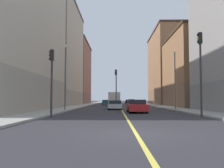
{
  "coord_description": "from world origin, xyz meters",
  "views": [
    {
      "loc": [
        -0.87,
        -10.77,
        1.45
      ],
      "look_at": [
        -1.36,
        28.25,
        3.75
      ],
      "focal_mm": 40.96,
      "sensor_mm": 36.0,
      "label": 1
    }
  ],
  "objects_px": {
    "car_orange": "(115,102)",
    "car_red": "(137,106)",
    "building_right_midblock": "(51,55)",
    "street_lamp_left_near": "(175,74)",
    "traffic_light_median_far": "(116,83)",
    "street_lamp_right_near": "(65,71)",
    "box_truck": "(114,99)",
    "car_teal": "(105,102)",
    "traffic_light_right_near": "(52,73)",
    "car_black": "(128,102)",
    "building_right_distant": "(70,73)",
    "building_left_mid": "(202,70)",
    "traffic_light_left_near": "(200,63)",
    "car_silver": "(115,105)",
    "building_left_far": "(174,68)",
    "car_maroon": "(131,102)",
    "car_yellow": "(114,102)"
  },
  "relations": [
    {
      "from": "building_right_midblock",
      "to": "street_lamp_left_near",
      "type": "relative_size",
      "value": 3.02
    },
    {
      "from": "car_red",
      "to": "box_truck",
      "type": "bearing_deg",
      "value": 95.44
    },
    {
      "from": "building_left_mid",
      "to": "building_left_far",
      "type": "distance_m",
      "value": 22.04
    },
    {
      "from": "car_teal",
      "to": "traffic_light_median_far",
      "type": "bearing_deg",
      "value": -84.06
    },
    {
      "from": "building_right_midblock",
      "to": "street_lamp_left_near",
      "type": "distance_m",
      "value": 31.48
    },
    {
      "from": "traffic_light_left_near",
      "to": "traffic_light_median_far",
      "type": "height_order",
      "value": "traffic_light_left_near"
    },
    {
      "from": "car_teal",
      "to": "car_silver",
      "type": "height_order",
      "value": "car_silver"
    },
    {
      "from": "car_teal",
      "to": "car_red",
      "type": "xyz_separation_m",
      "value": [
        4.88,
        -40.88,
        0.08
      ]
    },
    {
      "from": "building_right_midblock",
      "to": "traffic_light_right_near",
      "type": "xyz_separation_m",
      "value": [
        8.85,
        -34.8,
        -7.48
      ]
    },
    {
      "from": "building_left_far",
      "to": "street_lamp_right_near",
      "type": "xyz_separation_m",
      "value": [
        -21.83,
        -37.14,
        -4.78
      ]
    },
    {
      "from": "car_orange",
      "to": "box_truck",
      "type": "xyz_separation_m",
      "value": [
        -0.16,
        -11.19,
        0.93
      ]
    },
    {
      "from": "building_left_mid",
      "to": "traffic_light_right_near",
      "type": "xyz_separation_m",
      "value": [
        -20.85,
        -25.91,
        -3.09
      ]
    },
    {
      "from": "street_lamp_right_near",
      "to": "car_maroon",
      "type": "bearing_deg",
      "value": 73.4
    },
    {
      "from": "building_right_midblock",
      "to": "box_truck",
      "type": "distance_m",
      "value": 16.88
    },
    {
      "from": "building_left_far",
      "to": "car_silver",
      "type": "xyz_separation_m",
      "value": [
        -15.72,
        -32.52,
        -9.09
      ]
    },
    {
      "from": "car_black",
      "to": "building_right_distant",
      "type": "bearing_deg",
      "value": -177.43
    },
    {
      "from": "car_orange",
      "to": "traffic_light_left_near",
      "type": "bearing_deg",
      "value": -81.12
    },
    {
      "from": "traffic_light_right_near",
      "to": "box_truck",
      "type": "height_order",
      "value": "traffic_light_right_near"
    },
    {
      "from": "building_left_far",
      "to": "building_right_distant",
      "type": "distance_m",
      "value": 31.43
    },
    {
      "from": "car_teal",
      "to": "car_maroon",
      "type": "height_order",
      "value": "car_maroon"
    },
    {
      "from": "traffic_light_right_near",
      "to": "street_lamp_left_near",
      "type": "height_order",
      "value": "street_lamp_left_near"
    },
    {
      "from": "building_left_mid",
      "to": "street_lamp_left_near",
      "type": "distance_m",
      "value": 15.23
    },
    {
      "from": "car_maroon",
      "to": "box_truck",
      "type": "bearing_deg",
      "value": -109.43
    },
    {
      "from": "traffic_light_right_near",
      "to": "building_right_midblock",
      "type": "bearing_deg",
      "value": 104.27
    },
    {
      "from": "building_left_far",
      "to": "traffic_light_median_far",
      "type": "bearing_deg",
      "value": -120.54
    },
    {
      "from": "car_orange",
      "to": "car_red",
      "type": "distance_m",
      "value": 37.19
    },
    {
      "from": "building_left_far",
      "to": "street_lamp_right_near",
      "type": "bearing_deg",
      "value": -120.45
    },
    {
      "from": "traffic_light_median_far",
      "to": "car_red",
      "type": "height_order",
      "value": "traffic_light_median_far"
    },
    {
      "from": "building_right_midblock",
      "to": "box_truck",
      "type": "bearing_deg",
      "value": -8.6
    },
    {
      "from": "traffic_light_median_far",
      "to": "street_lamp_right_near",
      "type": "relative_size",
      "value": 0.79
    },
    {
      "from": "car_maroon",
      "to": "car_yellow",
      "type": "bearing_deg",
      "value": 113.43
    },
    {
      "from": "traffic_light_right_near",
      "to": "car_teal",
      "type": "height_order",
      "value": "traffic_light_right_near"
    },
    {
      "from": "street_lamp_left_near",
      "to": "building_left_mid",
      "type": "bearing_deg",
      "value": 58.62
    },
    {
      "from": "building_left_mid",
      "to": "traffic_light_left_near",
      "type": "relative_size",
      "value": 2.6
    },
    {
      "from": "traffic_light_left_near",
      "to": "street_lamp_left_near",
      "type": "xyz_separation_m",
      "value": [
        1.02,
        13.01,
        0.38
      ]
    },
    {
      "from": "box_truck",
      "to": "car_yellow",
      "type": "bearing_deg",
      "value": 90.6
    },
    {
      "from": "car_black",
      "to": "car_silver",
      "type": "xyz_separation_m",
      "value": [
        -4.08,
        -43.62,
        0.0
      ]
    },
    {
      "from": "car_black",
      "to": "box_truck",
      "type": "bearing_deg",
      "value": -99.24
    },
    {
      "from": "building_right_distant",
      "to": "car_teal",
      "type": "bearing_deg",
      "value": -42.3
    },
    {
      "from": "traffic_light_median_far",
      "to": "box_truck",
      "type": "height_order",
      "value": "traffic_light_median_far"
    },
    {
      "from": "car_yellow",
      "to": "street_lamp_left_near",
      "type": "bearing_deg",
      "value": -78.87
    },
    {
      "from": "car_teal",
      "to": "box_truck",
      "type": "height_order",
      "value": "box_truck"
    },
    {
      "from": "car_teal",
      "to": "building_right_midblock",
      "type": "bearing_deg",
      "value": -131.52
    },
    {
      "from": "building_right_distant",
      "to": "car_silver",
      "type": "distance_m",
      "value": 45.88
    },
    {
      "from": "building_right_distant",
      "to": "traffic_light_right_near",
      "type": "bearing_deg",
      "value": -81.33
    },
    {
      "from": "building_left_mid",
      "to": "building_right_distant",
      "type": "relative_size",
      "value": 0.8
    },
    {
      "from": "car_orange",
      "to": "car_maroon",
      "type": "xyz_separation_m",
      "value": [
        4.07,
        0.79,
        0.06
      ]
    },
    {
      "from": "car_orange",
      "to": "car_yellow",
      "type": "relative_size",
      "value": 1.11
    },
    {
      "from": "car_maroon",
      "to": "street_lamp_left_near",
      "type": "bearing_deg",
      "value": -83.16
    },
    {
      "from": "traffic_light_left_near",
      "to": "car_silver",
      "type": "relative_size",
      "value": 1.47
    }
  ]
}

